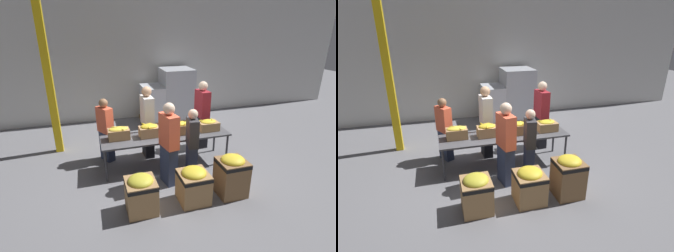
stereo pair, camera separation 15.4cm
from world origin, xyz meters
TOP-DOWN VIEW (x-y plane):
  - ground_plane at (0.00, 0.00)m, footprint 30.00×30.00m
  - wall_back at (0.00, 3.58)m, footprint 16.00×0.08m
  - sorting_table at (0.00, 0.00)m, footprint 2.89×0.77m
  - banana_box_0 at (-1.04, 0.09)m, footprint 0.46×0.30m
  - banana_box_1 at (-0.38, 0.04)m, footprint 0.43×0.34m
  - banana_box_2 at (0.33, -0.02)m, footprint 0.39×0.29m
  - banana_box_3 at (1.03, -0.00)m, footprint 0.46×0.32m
  - volunteer_0 at (1.18, 0.72)m, footprint 0.26×0.48m
  - volunteer_1 at (0.38, -0.61)m, footprint 0.27×0.43m
  - volunteer_2 at (-0.30, 0.58)m, footprint 0.25×0.48m
  - volunteer_3 at (-0.16, -0.73)m, footprint 0.31×0.50m
  - volunteer_4 at (-1.28, 0.64)m, footprint 0.38×0.46m
  - donation_bin_0 at (-0.88, -1.45)m, footprint 0.52×0.52m
  - donation_bin_1 at (0.09, -1.45)m, footprint 0.54×0.54m
  - donation_bin_2 at (0.86, -1.45)m, footprint 0.52×0.52m
  - support_pillar at (-2.44, 1.49)m, footprint 0.17×0.17m
  - pallet_stack_0 at (0.55, 2.88)m, footprint 1.07×1.07m
  - pallet_stack_1 at (1.21, 2.87)m, footprint 1.08×1.08m

SIDE VIEW (x-z plane):
  - ground_plane at x=0.00m, z-range 0.00..0.00m
  - donation_bin_1 at x=0.09m, z-range 0.02..0.71m
  - donation_bin_0 at x=-0.88m, z-range 0.02..0.73m
  - donation_bin_2 at x=0.86m, z-range 0.03..0.84m
  - pallet_stack_0 at x=0.55m, z-range -0.01..1.21m
  - sorting_table at x=0.00m, z-range 0.33..1.08m
  - volunteer_1 at x=0.38m, z-range 0.00..1.50m
  - volunteer_4 at x=-1.28m, z-range 0.00..1.52m
  - volunteer_3 at x=-0.16m, z-range -0.01..1.72m
  - pallet_stack_1 at x=1.21m, z-range -0.01..1.73m
  - volunteer_2 at x=-0.30m, z-range -0.01..1.75m
  - volunteer_0 at x=1.18m, z-range -0.01..1.75m
  - banana_box_3 at x=1.03m, z-range 0.74..1.02m
  - banana_box_0 at x=-1.04m, z-range 0.75..1.04m
  - banana_box_2 at x=0.33m, z-range 0.75..1.04m
  - banana_box_1 at x=-0.38m, z-range 0.75..1.05m
  - wall_back at x=0.00m, z-range 0.00..4.00m
  - support_pillar at x=-2.44m, z-range 0.00..4.00m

